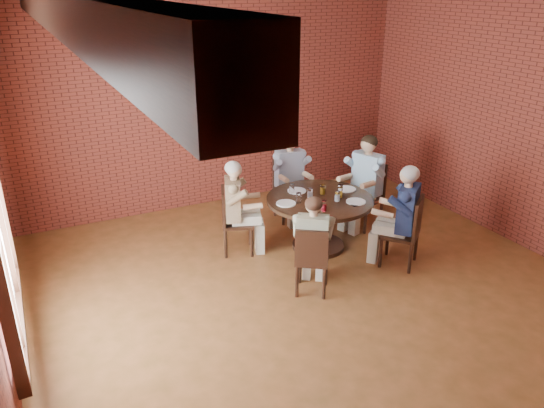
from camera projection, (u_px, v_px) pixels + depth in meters
name	position (u px, v px, depth m)	size (l,w,h in m)	color
floor	(326.00, 304.00, 6.15)	(7.00, 7.00, 0.00)	#95552E
wall_back	(214.00, 101.00, 8.38)	(7.00, 7.00, 0.00)	maroon
ceiling_beam	(58.00, 9.00, 3.88)	(0.22, 6.90, 0.26)	#341B11
dining_table	(319.00, 213.00, 7.24)	(1.45, 1.45, 0.75)	#341B11
chair_a	(367.00, 192.00, 7.98)	(0.59, 0.59, 0.98)	#341B11
diner_a	(364.00, 182.00, 7.85)	(0.57, 0.70, 1.40)	#488EBB
chair_b	(288.00, 186.00, 8.23)	(0.48, 0.48, 0.95)	#341B11
diner_b	(291.00, 178.00, 8.09)	(0.54, 0.66, 1.35)	gray
chair_c	(232.00, 218.00, 7.14)	(0.53, 0.53, 0.92)	#341B11
diner_c	(237.00, 208.00, 7.09)	(0.51, 0.63, 1.30)	brown
chair_d	(312.00, 258.00, 6.16)	(0.53, 0.53, 0.88)	#341B11
diner_d	(313.00, 245.00, 6.17)	(0.47, 0.58, 1.23)	gray
chair_e	(408.00, 230.00, 6.79)	(0.62, 0.62, 0.95)	#341B11
diner_e	(402.00, 217.00, 6.76)	(0.54, 0.67, 1.36)	#1A2549
plate_a	(347.00, 189.00, 7.43)	(0.26, 0.26, 0.01)	white
plate_b	(297.00, 191.00, 7.38)	(0.26, 0.26, 0.01)	white
plate_c	(286.00, 203.00, 6.96)	(0.26, 0.26, 0.01)	white
plate_d	(356.00, 202.00, 7.02)	(0.26, 0.26, 0.01)	white
glass_a	(340.00, 189.00, 7.25)	(0.07, 0.07, 0.14)	white
glass_b	(323.00, 189.00, 7.26)	(0.07, 0.07, 0.14)	white
glass_c	(292.00, 189.00, 7.27)	(0.07, 0.07, 0.14)	white
glass_d	(310.00, 193.00, 7.13)	(0.07, 0.07, 0.14)	white
glass_e	(299.00, 198.00, 6.97)	(0.07, 0.07, 0.14)	white
glass_f	(324.00, 206.00, 6.73)	(0.07, 0.07, 0.14)	white
glass_g	(337.00, 196.00, 7.03)	(0.07, 0.07, 0.14)	white
glass_h	(340.00, 192.00, 7.15)	(0.07, 0.07, 0.14)	white
smartphone	(353.00, 205.00, 6.93)	(0.06, 0.13, 0.01)	black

